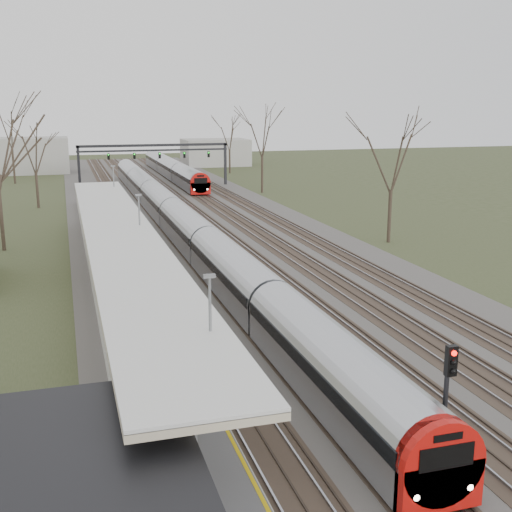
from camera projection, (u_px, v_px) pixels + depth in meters
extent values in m
cube|color=#474442|center=(196.00, 224.00, 62.59)|extent=(24.00, 160.00, 0.10)
cube|color=#4C3828|center=(134.00, 227.00, 60.91)|extent=(2.60, 160.00, 0.06)
cube|color=gray|center=(126.00, 227.00, 60.69)|extent=(0.07, 160.00, 0.12)
cube|color=gray|center=(141.00, 226.00, 61.09)|extent=(0.07, 160.00, 0.12)
cube|color=#4C3828|center=(170.00, 225.00, 61.89)|extent=(2.60, 160.00, 0.06)
cube|color=gray|center=(163.00, 225.00, 61.67)|extent=(0.07, 160.00, 0.12)
cube|color=gray|center=(178.00, 224.00, 62.07)|extent=(0.07, 160.00, 0.12)
cube|color=#4C3828|center=(206.00, 223.00, 62.86)|extent=(2.60, 160.00, 0.06)
cube|color=gray|center=(198.00, 223.00, 62.65)|extent=(0.07, 160.00, 0.12)
cube|color=gray|center=(213.00, 222.00, 63.05)|extent=(0.07, 160.00, 0.12)
cube|color=#4C3828|center=(240.00, 221.00, 63.84)|extent=(2.60, 160.00, 0.06)
cube|color=gray|center=(233.00, 221.00, 63.62)|extent=(0.07, 160.00, 0.12)
cube|color=gray|center=(247.00, 220.00, 64.03)|extent=(0.07, 160.00, 0.12)
cube|color=#4C3828|center=(273.00, 220.00, 64.82)|extent=(2.60, 160.00, 0.06)
cube|color=gray|center=(267.00, 219.00, 64.60)|extent=(0.07, 160.00, 0.12)
cube|color=gray|center=(280.00, 219.00, 65.00)|extent=(0.07, 160.00, 0.12)
cube|color=#9E9B93|center=(116.00, 269.00, 43.65)|extent=(3.50, 69.00, 1.00)
cylinder|color=slate|center=(195.00, 439.00, 17.56)|extent=(0.14, 0.14, 3.00)
cylinder|color=slate|center=(155.00, 340.00, 25.01)|extent=(0.14, 0.14, 3.00)
cylinder|color=slate|center=(133.00, 286.00, 32.47)|extent=(0.14, 0.14, 3.00)
cylinder|color=slate|center=(119.00, 252.00, 39.93)|extent=(0.14, 0.14, 3.00)
cylinder|color=slate|center=(110.00, 229.00, 47.38)|extent=(0.14, 0.14, 3.00)
cylinder|color=slate|center=(103.00, 212.00, 54.84)|extent=(0.14, 0.14, 3.00)
cube|color=silver|center=(119.00, 230.00, 38.64)|extent=(4.10, 50.00, 0.12)
cube|color=#BFB294|center=(119.00, 233.00, 38.68)|extent=(4.10, 50.00, 0.25)
cube|color=black|center=(79.00, 168.00, 87.09)|extent=(0.35, 0.35, 6.00)
cube|color=black|center=(225.00, 164.00, 92.81)|extent=(0.35, 0.35, 6.00)
cube|color=black|center=(154.00, 145.00, 89.28)|extent=(21.00, 0.35, 0.35)
cube|color=black|center=(154.00, 150.00, 89.44)|extent=(21.00, 0.25, 0.25)
cube|color=black|center=(109.00, 156.00, 87.67)|extent=(0.32, 0.22, 0.85)
sphere|color=#0CFF19|center=(109.00, 155.00, 87.48)|extent=(0.16, 0.16, 0.16)
cube|color=black|center=(134.00, 156.00, 88.65)|extent=(0.32, 0.22, 0.85)
sphere|color=#0CFF19|center=(134.00, 154.00, 88.46)|extent=(0.16, 0.16, 0.16)
cube|color=black|center=(160.00, 155.00, 89.63)|extent=(0.32, 0.22, 0.85)
sphere|color=#0CFF19|center=(160.00, 154.00, 89.44)|extent=(0.16, 0.16, 0.16)
cube|color=black|center=(184.00, 155.00, 90.60)|extent=(0.32, 0.22, 0.85)
sphere|color=#0CFF19|center=(184.00, 153.00, 90.42)|extent=(0.16, 0.16, 0.16)
cube|color=black|center=(209.00, 154.00, 91.58)|extent=(0.32, 0.22, 0.85)
sphere|color=#0CFF19|center=(209.00, 153.00, 91.39)|extent=(0.16, 0.16, 0.16)
cylinder|color=#2D231C|center=(2.00, 221.00, 50.76)|extent=(0.30, 0.30, 4.95)
cylinder|color=#2D231C|center=(389.00, 217.00, 53.88)|extent=(0.30, 0.30, 4.50)
cube|color=#A5A8AF|center=(173.00, 218.00, 59.82)|extent=(2.55, 90.00, 1.60)
cylinder|color=#A5A8AF|center=(173.00, 211.00, 59.67)|extent=(2.60, 89.70, 2.60)
cube|color=black|center=(173.00, 210.00, 59.65)|extent=(2.62, 89.40, 0.55)
cube|color=#BB0F0A|center=(439.00, 485.00, 17.98)|extent=(2.55, 0.50, 1.50)
cylinder|color=#BB0F0A|center=(440.00, 461.00, 17.86)|extent=(2.60, 0.60, 2.60)
cube|color=black|center=(446.00, 457.00, 17.54)|extent=(1.70, 0.12, 0.70)
sphere|color=white|center=(416.00, 497.00, 17.58)|extent=(0.22, 0.22, 0.22)
sphere|color=white|center=(469.00, 487.00, 18.05)|extent=(0.22, 0.22, 0.22)
cube|color=black|center=(174.00, 228.00, 60.03)|extent=(1.80, 89.00, 0.35)
cube|color=#A5A8AF|center=(172.00, 171.00, 102.27)|extent=(2.55, 45.00, 1.60)
cylinder|color=#A5A8AF|center=(171.00, 167.00, 102.12)|extent=(2.60, 44.70, 2.60)
cube|color=black|center=(171.00, 166.00, 102.10)|extent=(2.62, 44.40, 0.55)
cube|color=#BB0F0A|center=(200.00, 188.00, 81.40)|extent=(2.55, 0.50, 1.50)
cylinder|color=#BB0F0A|center=(200.00, 183.00, 81.29)|extent=(2.60, 0.60, 2.60)
cube|color=black|center=(201.00, 181.00, 80.97)|extent=(1.70, 0.12, 0.70)
sphere|color=white|center=(194.00, 190.00, 81.00)|extent=(0.22, 0.22, 0.22)
sphere|color=white|center=(207.00, 189.00, 81.48)|extent=(0.22, 0.22, 0.22)
cube|color=black|center=(172.00, 177.00, 102.48)|extent=(1.80, 44.00, 0.35)
cylinder|color=black|center=(445.00, 405.00, 20.63)|extent=(0.16, 0.16, 4.00)
cube|color=black|center=(451.00, 361.00, 20.12)|extent=(0.35, 0.22, 1.00)
sphere|color=#FF0C05|center=(454.00, 353.00, 19.93)|extent=(0.18, 0.18, 0.18)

